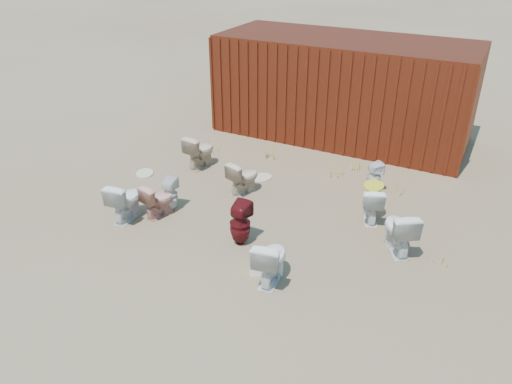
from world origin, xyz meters
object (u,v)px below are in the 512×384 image
at_px(toilet_back_yellowlid, 372,203).
at_px(toilet_back_beige_right, 243,177).
at_px(loose_tank, 266,263).
at_px(toilet_front_pink, 159,200).
at_px(toilet_front_maroon, 240,223).
at_px(shipping_container, 343,89).
at_px(toilet_front_a, 125,200).
at_px(toilet_front_c, 271,260).
at_px(toilet_front_e, 399,230).
at_px(toilet_back_beige_left, 200,151).
at_px(toilet_back_a, 170,194).
at_px(toilet_back_e, 374,177).

bearing_deg(toilet_back_yellowlid, toilet_back_beige_right, -17.88).
bearing_deg(toilet_back_yellowlid, loose_tank, 45.42).
bearing_deg(toilet_front_pink, toilet_front_maroon, -168.60).
height_order(toilet_back_yellowlid, loose_tank, toilet_back_yellowlid).
xyz_separation_m(shipping_container, toilet_back_yellowlid, (1.85, -3.68, -0.86)).
distance_m(toilet_front_a, toilet_front_pink, 0.58).
height_order(toilet_front_c, toilet_back_yellowlid, toilet_front_c).
distance_m(toilet_front_a, toilet_back_beige_right, 2.32).
height_order(shipping_container, toilet_front_pink, shipping_container).
distance_m(toilet_front_e, loose_tank, 2.23).
height_order(toilet_back_beige_right, toilet_back_yellowlid, toilet_back_yellowlid).
relative_size(toilet_back_beige_left, toilet_back_yellowlid, 1.08).
relative_size(toilet_front_e, toilet_back_a, 1.21).
bearing_deg(toilet_back_e, toilet_back_beige_left, 51.25).
xyz_separation_m(toilet_front_maroon, toilet_back_a, (-1.70, 0.37, -0.06)).
bearing_deg(toilet_back_beige_right, loose_tank, 144.79).
bearing_deg(toilet_front_pink, loose_tank, -179.19).
distance_m(shipping_container, toilet_front_pink, 5.62).
distance_m(shipping_container, toilet_back_beige_right, 3.98).
bearing_deg(toilet_back_e, toilet_front_maroon, 104.52).
height_order(toilet_back_a, loose_tank, toilet_back_a).
xyz_separation_m(toilet_front_maroon, toilet_back_e, (1.46, 2.81, -0.06)).
bearing_deg(toilet_front_a, shipping_container, -116.23).
height_order(toilet_front_maroon, toilet_back_beige_left, toilet_front_maroon).
bearing_deg(toilet_back_beige_left, toilet_front_maroon, 144.08).
xyz_separation_m(toilet_front_a, toilet_back_a, (0.51, 0.62, -0.05)).
relative_size(toilet_front_e, toilet_back_beige_right, 1.15).
xyz_separation_m(toilet_front_a, loose_tank, (2.95, -0.27, -0.20)).
bearing_deg(loose_tank, toilet_front_c, -74.00).
relative_size(toilet_front_pink, toilet_front_c, 0.86).
relative_size(toilet_front_maroon, loose_tank, 1.53).
relative_size(toilet_front_c, toilet_front_maroon, 0.98).
bearing_deg(loose_tank, toilet_back_yellowlid, 37.69).
bearing_deg(toilet_front_e, toilet_front_pink, -20.71).
height_order(toilet_front_a, toilet_back_yellowlid, toilet_front_a).
distance_m(toilet_back_beige_left, toilet_back_yellowlid, 3.98).
distance_m(toilet_front_c, toilet_back_beige_left, 4.23).
xyz_separation_m(toilet_front_pink, toilet_front_e, (4.13, 0.88, 0.07)).
distance_m(toilet_front_c, loose_tank, 0.28).
xyz_separation_m(toilet_front_maroon, toilet_front_e, (2.37, 0.99, 0.01)).
xyz_separation_m(toilet_front_e, toilet_back_a, (-4.07, -0.62, -0.07)).
bearing_deg(toilet_front_maroon, toilet_front_pink, -3.05).
bearing_deg(toilet_front_maroon, toilet_front_e, -156.88).
height_order(shipping_container, loose_tank, shipping_container).
bearing_deg(toilet_back_a, toilet_back_beige_left, -84.29).
relative_size(toilet_front_c, toilet_back_beige_left, 1.01).
relative_size(toilet_front_c, toilet_back_e, 1.17).
distance_m(toilet_front_e, toilet_back_a, 4.12).
distance_m(shipping_container, toilet_front_maroon, 5.48).
relative_size(toilet_back_beige_right, loose_tank, 1.36).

